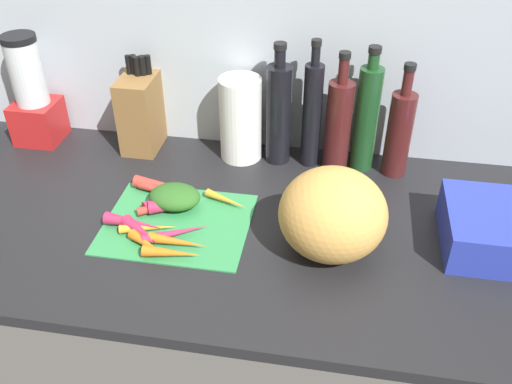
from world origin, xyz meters
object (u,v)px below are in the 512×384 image
object	(u,v)px
paper_towel_roll	(241,119)
bottle_2	(338,124)
bottle_0	(279,113)
bottle_3	(366,118)
bottle_1	(312,114)
bottle_4	(399,132)
carrot_3	(178,242)
carrot_9	(133,223)
carrot_1	(148,228)
knife_block	(142,111)
carrot_6	(167,206)
carrot_2	(163,199)
winter_squash	(333,215)
carrot_12	(176,233)
blender_appliance	(33,97)
cutting_board	(177,223)
carrot_11	(163,192)
carrot_10	(226,200)
carrot_7	(172,253)
carrot_0	(173,206)
dish_rack	(505,230)
carrot_8	(141,231)
carrot_5	(166,186)

from	to	relation	value
paper_towel_roll	bottle_2	bearing A→B (deg)	-2.62
bottle_0	bottle_3	world-z (taller)	bottle_3
bottle_1	bottle_3	xyz separation A→B (cm)	(14.74, 0.27, -0.06)
bottle_4	carrot_3	bearing A→B (deg)	-140.34
carrot_3	carrot_9	bearing A→B (deg)	159.58
carrot_1	knife_block	distance (cm)	44.12
carrot_3	carrot_6	bearing A→B (deg)	117.02
carrot_9	carrot_2	bearing A→B (deg)	69.35
carrot_1	bottle_0	distance (cm)	48.86
winter_squash	knife_block	xyz separation A→B (cm)	(-58.13, 39.30, 0.66)
carrot_2	paper_towel_roll	xyz separation A→B (cm)	(15.25, 27.69, 10.08)
carrot_12	bottle_1	xyz separation A→B (cm)	(28.17, 39.84, 13.67)
carrot_9	blender_appliance	bearing A→B (deg)	138.73
knife_block	cutting_board	bearing A→B (deg)	-60.48
blender_appliance	bottle_2	xyz separation A→B (cm)	(89.86, -0.58, -0.41)
carrot_11	carrot_12	size ratio (longest dim) A/B	0.94
carrot_6	knife_block	distance (cm)	36.67
carrot_12	blender_appliance	world-z (taller)	blender_appliance
cutting_board	bottle_4	size ratio (longest dim) A/B	1.11
carrot_6	bottle_4	xyz separation A→B (cm)	(57.27, 28.75, 10.95)
bottle_0	bottle_1	world-z (taller)	bottle_1
cutting_board	carrot_1	bearing A→B (deg)	-139.77
carrot_10	winter_squash	size ratio (longest dim) A/B	0.50
carrot_1	carrot_6	size ratio (longest dim) A/B	0.92
carrot_12	bottle_3	size ratio (longest dim) A/B	0.45
carrot_3	winter_squash	bearing A→B (deg)	8.53
carrot_7	winter_squash	bearing A→B (deg)	14.81
carrot_1	carrot_7	distance (cm)	11.59
carrot_11	bottle_3	xyz separation A→B (cm)	(50.85, 24.56, 13.66)
winter_squash	bottle_2	size ratio (longest dim) A/B	0.71
carrot_12	carrot_7	bearing A→B (deg)	-80.72
carrot_7	bottle_1	bearing A→B (deg)	60.14
knife_block	bottle_0	bearing A→B (deg)	-1.90
carrot_9	bottle_2	world-z (taller)	bottle_2
carrot_7	blender_appliance	xyz separation A→B (cm)	(-55.44, 46.59, 11.95)
carrot_6	blender_appliance	xyz separation A→B (cm)	(-48.99, 29.35, 12.25)
carrot_0	carrot_11	bearing A→B (deg)	126.32
winter_squash	dish_rack	world-z (taller)	winter_squash
cutting_board	knife_block	distance (cm)	42.53
cutting_board	bottle_0	xyz separation A→B (cm)	(20.36, 34.39, 14.69)
carrot_7	bottle_2	world-z (taller)	bottle_2
paper_towel_roll	bottle_0	bearing A→B (deg)	0.07
carrot_2	carrot_8	world-z (taller)	carrot_8
carrot_11	carrot_12	world-z (taller)	carrot_12
carrot_11	bottle_1	xyz separation A→B (cm)	(36.11, 24.29, 13.72)
paper_towel_roll	dish_rack	world-z (taller)	paper_towel_roll
bottle_3	dish_rack	world-z (taller)	bottle_3
carrot_3	carrot_5	xyz separation A→B (cm)	(-9.35, 20.85, 0.35)
carrot_8	winter_squash	xyz separation A→B (cm)	(44.59, 3.39, 8.35)
blender_appliance	carrot_3	bearing A→B (deg)	-37.35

